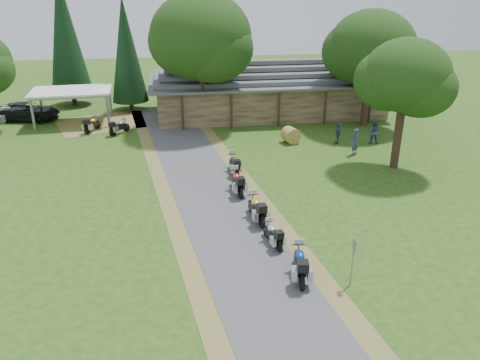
{
  "coord_description": "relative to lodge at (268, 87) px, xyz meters",
  "views": [
    {
      "loc": [
        -2.79,
        -17.75,
        11.4
      ],
      "look_at": [
        0.56,
        4.87,
        1.6
      ],
      "focal_mm": 35.0,
      "sensor_mm": 36.0,
      "label": 1
    }
  ],
  "objects": [
    {
      "name": "ground",
      "position": [
        -6.0,
        -24.0,
        -2.45
      ],
      "size": [
        120.0,
        120.0,
        0.0
      ],
      "primitive_type": "plane",
      "color": "#284814",
      "rests_on": "ground"
    },
    {
      "name": "driveway",
      "position": [
        -6.5,
        -20.0,
        -2.45
      ],
      "size": [
        51.95,
        51.95,
        0.0
      ],
      "primitive_type": "plane",
      "rotation": [
        0.0,
        0.0,
        0.14
      ],
      "color": "#4F4F52",
      "rests_on": "ground"
    },
    {
      "name": "lodge",
      "position": [
        0.0,
        0.0,
        0.0
      ],
      "size": [
        21.4,
        9.4,
        4.9
      ],
      "primitive_type": null,
      "color": "brown",
      "rests_on": "ground"
    },
    {
      "name": "carport",
      "position": [
        -17.19,
        -0.75,
        -1.03
      ],
      "size": [
        6.81,
        4.74,
        2.85
      ],
      "primitive_type": null,
      "rotation": [
        0.0,
        0.0,
        0.05
      ],
      "color": "white",
      "rests_on": "ground"
    },
    {
      "name": "car_white_sedan",
      "position": [
        -22.27,
        0.66,
        -1.52
      ],
      "size": [
        3.07,
        5.83,
        1.86
      ],
      "primitive_type": "imported",
      "rotation": [
        0.0,
        0.0,
        1.7
      ],
      "color": "white",
      "rests_on": "ground"
    },
    {
      "name": "car_dark_suv",
      "position": [
        -21.5,
        0.7,
        -1.29
      ],
      "size": [
        3.65,
        6.42,
        2.32
      ],
      "primitive_type": "imported",
      "rotation": [
        0.0,
        0.0,
        1.38
      ],
      "color": "black",
      "rests_on": "ground"
    },
    {
      "name": "motorcycle_row_a",
      "position": [
        -3.95,
        -25.96,
        -1.73
      ],
      "size": [
        1.01,
        2.2,
        1.45
      ],
      "primitive_type": null,
      "rotation": [
        0.0,
        0.0,
        1.42
      ],
      "color": "#11399C",
      "rests_on": "ground"
    },
    {
      "name": "motorcycle_row_b",
      "position": [
        -4.51,
        -23.22,
        -1.86
      ],
      "size": [
        0.91,
        1.79,
        1.17
      ],
      "primitive_type": null,
      "rotation": [
        0.0,
        0.0,
        1.78
      ],
      "color": "#A5A7AD",
      "rests_on": "ground"
    },
    {
      "name": "motorcycle_row_c",
      "position": [
        -4.83,
        -20.74,
        -1.73
      ],
      "size": [
        0.97,
        2.18,
        1.44
      ],
      "primitive_type": null,
      "rotation": [
        0.0,
        0.0,
        1.71
      ],
      "color": "gold",
      "rests_on": "ground"
    },
    {
      "name": "motorcycle_row_d",
      "position": [
        -5.33,
        -17.24,
        -1.73
      ],
      "size": [
        0.88,
        2.16,
        1.44
      ],
      "primitive_type": null,
      "rotation": [
        0.0,
        0.0,
        1.66
      ],
      "color": "red",
      "rests_on": "ground"
    },
    {
      "name": "motorcycle_row_e",
      "position": [
        -5.1,
        -14.28,
        -1.78
      ],
      "size": [
        0.82,
        2.0,
        1.33
      ],
      "primitive_type": null,
      "rotation": [
        0.0,
        0.0,
        1.67
      ],
      "color": "black",
      "rests_on": "ground"
    },
    {
      "name": "motorcycle_carport_a",
      "position": [
        -15.34,
        -3.66,
        -1.78
      ],
      "size": [
        1.35,
        2.04,
        1.33
      ],
      "primitive_type": null,
      "rotation": [
        0.0,
        0.0,
        1.17
      ],
      "color": "gold",
      "rests_on": "ground"
    },
    {
      "name": "motorcycle_carport_b",
      "position": [
        -13.08,
        -4.65,
        -1.81
      ],
      "size": [
        1.69,
        1.83,
        1.29
      ],
      "primitive_type": null,
      "rotation": [
        0.0,
        0.0,
        0.87
      ],
      "color": "slate",
      "rests_on": "ground"
    },
    {
      "name": "person_a",
      "position": [
        3.77,
        -12.02,
        -1.33
      ],
      "size": [
        0.78,
        0.74,
        2.23
      ],
      "primitive_type": "imported",
      "rotation": [
        0.0,
        0.0,
        3.75
      ],
      "color": "#344161",
      "rests_on": "ground"
    },
    {
      "name": "person_b",
      "position": [
        6.04,
        -9.89,
        -1.35
      ],
      "size": [
        0.74,
        0.63,
        2.19
      ],
      "primitive_type": "imported",
      "rotation": [
        0.0,
        0.0,
        2.8
      ],
      "color": "#344161",
      "rests_on": "ground"
    },
    {
      "name": "person_c",
      "position": [
        3.39,
        -9.59,
        -1.5
      ],
      "size": [
        0.57,
        0.65,
        1.9
      ],
      "primitive_type": "imported",
      "rotation": [
        0.0,
        0.0,
        4.31
      ],
      "color": "#344161",
      "rests_on": "ground"
    },
    {
      "name": "hay_bale",
      "position": [
        -0.04,
        -8.83,
        -1.86
      ],
      "size": [
        1.42,
        1.35,
        1.19
      ],
      "primitive_type": "cylinder",
      "rotation": [
        1.57,
        0.0,
        0.25
      ],
      "color": "olive",
      "rests_on": "ground"
    },
    {
      "name": "sign_post",
      "position": [
        -2.07,
        -26.83,
        -1.37
      ],
      "size": [
        0.39,
        0.06,
        2.16
      ],
      "primitive_type": null,
      "color": "gray",
      "rests_on": "ground"
    },
    {
      "name": "oak_lodge_left",
      "position": [
        -6.24,
        -3.37,
        3.46
      ],
      "size": [
        8.06,
        8.06,
        11.81
      ],
      "primitive_type": null,
      "color": "#18330F",
      "rests_on": "ground"
    },
    {
      "name": "oak_lodge_right",
      "position": [
        7.25,
        -5.22,
        2.75
      ],
      "size": [
        6.98,
        6.98,
        10.41
      ],
      "primitive_type": null,
      "color": "#18330F",
      "rests_on": "ground"
    },
    {
      "name": "oak_driveway",
      "position": [
        5.47,
        -14.79,
        2.43
      ],
      "size": [
        5.33,
        5.33,
        9.76
      ],
      "primitive_type": null,
      "color": "#18330F",
      "rests_on": "ground"
    },
    {
      "name": "cedar_near",
      "position": [
        -12.63,
        2.96,
        2.67
      ],
      "size": [
        3.37,
        3.37,
        10.24
      ],
      "primitive_type": "cone",
      "color": "black",
      "rests_on": "ground"
    },
    {
      "name": "cedar_far",
      "position": [
        -18.38,
        5.87,
        3.76
      ],
      "size": [
        3.97,
        3.97,
        12.41
      ],
      "primitive_type": "cone",
      "color": "black",
      "rests_on": "ground"
    }
  ]
}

